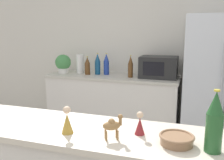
% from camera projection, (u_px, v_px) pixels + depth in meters
% --- Properties ---
extents(wall_back, '(8.00, 0.06, 2.55)m').
position_uv_depth(wall_back, '(146.00, 49.00, 3.61)').
color(wall_back, silver).
rests_on(wall_back, ground_plane).
extents(back_counter, '(1.83, 0.63, 0.93)m').
position_uv_depth(back_counter, '(113.00, 107.00, 3.57)').
color(back_counter, silver).
rests_on(back_counter, ground_plane).
extents(refrigerator, '(0.90, 0.76, 1.71)m').
position_uv_depth(refrigerator, '(222.00, 88.00, 2.99)').
color(refrigerator, silver).
rests_on(refrigerator, ground_plane).
extents(potted_plant, '(0.23, 0.23, 0.27)m').
position_uv_depth(potted_plant, '(63.00, 63.00, 3.65)').
color(potted_plant, silver).
rests_on(potted_plant, back_counter).
extents(paper_towel_roll, '(0.10, 0.10, 0.27)m').
position_uv_depth(paper_towel_roll, '(80.00, 64.00, 3.65)').
color(paper_towel_roll, white).
rests_on(paper_towel_roll, back_counter).
extents(microwave, '(0.48, 0.37, 0.28)m').
position_uv_depth(microwave, '(159.00, 67.00, 3.28)').
color(microwave, black).
rests_on(microwave, back_counter).
extents(back_bottle_0, '(0.08, 0.08, 0.30)m').
position_uv_depth(back_bottle_0, '(98.00, 64.00, 3.54)').
color(back_bottle_0, navy).
rests_on(back_bottle_0, back_counter).
extents(back_bottle_1, '(0.08, 0.08, 0.30)m').
position_uv_depth(back_bottle_1, '(106.00, 64.00, 3.52)').
color(back_bottle_1, navy).
rests_on(back_bottle_1, back_counter).
extents(back_bottle_2, '(0.07, 0.07, 0.30)m').
position_uv_depth(back_bottle_2, '(130.00, 67.00, 3.30)').
color(back_bottle_2, brown).
rests_on(back_bottle_2, back_counter).
extents(back_bottle_3, '(0.08, 0.08, 0.26)m').
position_uv_depth(back_bottle_3, '(87.00, 66.00, 3.52)').
color(back_bottle_3, brown).
rests_on(back_bottle_3, back_counter).
extents(wine_bottle, '(0.08, 0.08, 0.31)m').
position_uv_depth(wine_bottle, '(214.00, 123.00, 1.18)').
color(wine_bottle, '#235628').
rests_on(wine_bottle, bar_counter).
extents(fruit_bowl, '(0.18, 0.18, 0.05)m').
position_uv_depth(fruit_bowl, '(177.00, 139.00, 1.28)').
color(fruit_bowl, '#8C6647').
rests_on(fruit_bowl, bar_counter).
extents(camel_figurine, '(0.11, 0.09, 0.14)m').
position_uv_depth(camel_figurine, '(112.00, 125.00, 1.33)').
color(camel_figurine, olive).
rests_on(camel_figurine, bar_counter).
extents(wise_man_figurine_blue, '(0.06, 0.06, 0.13)m').
position_uv_depth(wise_man_figurine_blue, '(140.00, 125.00, 1.40)').
color(wise_man_figurine_blue, maroon).
rests_on(wise_man_figurine_blue, bar_counter).
extents(wise_man_figurine_crimson, '(0.07, 0.07, 0.16)m').
position_uv_depth(wise_man_figurine_crimson, '(67.00, 122.00, 1.42)').
color(wise_man_figurine_crimson, '#B28933').
rests_on(wise_man_figurine_crimson, bar_counter).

